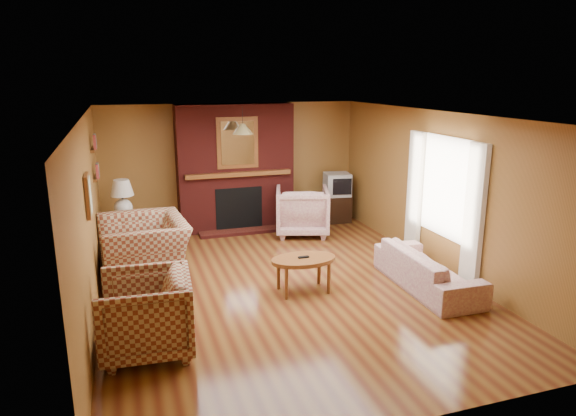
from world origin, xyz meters
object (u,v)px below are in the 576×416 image
object	(u,v)px
plaid_armchair	(146,314)
coffee_table	(303,262)
floral_sofa	(427,269)
table_lamp	(122,196)
crt_tv	(337,184)
tv_stand	(337,208)
plaid_loveseat	(144,249)
floral_armchair	(302,211)
fireplace	(235,168)
side_table	(125,232)

from	to	relation	value
plaid_armchair	coffee_table	xyz separation A→B (m)	(2.15, 0.99, -0.01)
plaid_armchair	floral_sofa	xyz separation A→B (m)	(3.85, 0.58, -0.17)
table_lamp	crt_tv	world-z (taller)	table_lamp
coffee_table	tv_stand	distance (m)	3.65
plaid_loveseat	floral_armchair	distance (m)	3.21
table_lamp	crt_tv	size ratio (longest dim) A/B	1.16
tv_stand	floral_sofa	bearing A→B (deg)	-89.57
floral_armchair	table_lamp	size ratio (longest dim) A/B	1.52
fireplace	plaid_armchair	world-z (taller)	fireplace
table_lamp	side_table	bearing A→B (deg)	-90.00
plaid_loveseat	crt_tv	xyz separation A→B (m)	(3.90, 1.92, 0.33)
plaid_armchair	tv_stand	world-z (taller)	plaid_armchair
coffee_table	floral_sofa	bearing A→B (deg)	-13.60
side_table	tv_stand	xyz separation A→B (m)	(4.15, 0.35, 0.00)
plaid_armchair	floral_armchair	bearing A→B (deg)	143.16
coffee_table	crt_tv	distance (m)	3.65
plaid_armchair	table_lamp	xyz separation A→B (m)	(-0.15, 3.78, 0.47)
plaid_loveseat	tv_stand	size ratio (longest dim) A/B	2.50
side_table	coffee_table	bearing A→B (deg)	-50.50
table_lamp	floral_armchair	bearing A→B (deg)	-4.62
plaid_loveseat	floral_armchair	size ratio (longest dim) A/B	1.39
floral_sofa	coffee_table	xyz separation A→B (m)	(-1.70, 0.41, 0.16)
floral_armchair	side_table	world-z (taller)	floral_armchair
floral_sofa	side_table	distance (m)	5.12
floral_armchair	table_lamp	distance (m)	3.22
fireplace	tv_stand	bearing A→B (deg)	-5.15
fireplace	side_table	distance (m)	2.35
coffee_table	side_table	xyz separation A→B (m)	(-2.30, 2.79, -0.16)
fireplace	plaid_loveseat	bearing A→B (deg)	-131.23
fireplace	tv_stand	xyz separation A→B (m)	(2.05, -0.18, -0.91)
floral_armchair	table_lamp	bearing A→B (deg)	13.01
coffee_table	plaid_loveseat	bearing A→B (deg)	149.43
side_table	crt_tv	world-z (taller)	crt_tv
plaid_loveseat	side_table	xyz separation A→B (m)	(-0.25, 1.58, -0.17)
plaid_loveseat	plaid_armchair	distance (m)	2.20
fireplace	floral_sofa	xyz separation A→B (m)	(1.90, -3.73, -0.91)
crt_tv	floral_armchair	bearing A→B (deg)	-148.18
coffee_table	tv_stand	size ratio (longest dim) A/B	1.66
floral_sofa	crt_tv	bearing A→B (deg)	-1.07
coffee_table	crt_tv	bearing A→B (deg)	59.36
plaid_loveseat	plaid_armchair	xyz separation A→B (m)	(-0.10, -2.20, -0.00)
side_table	floral_sofa	bearing A→B (deg)	-38.64
crt_tv	side_table	bearing A→B (deg)	-175.26
plaid_loveseat	table_lamp	bearing A→B (deg)	-175.63
plaid_loveseat	coffee_table	world-z (taller)	plaid_loveseat
plaid_loveseat	crt_tv	size ratio (longest dim) A/B	2.44
plaid_loveseat	floral_armchair	world-z (taller)	floral_armchair
plaid_armchair	fireplace	bearing A→B (deg)	159.56
plaid_loveseat	coffee_table	bearing A→B (deg)	54.78
plaid_loveseat	crt_tv	bearing A→B (deg)	111.58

